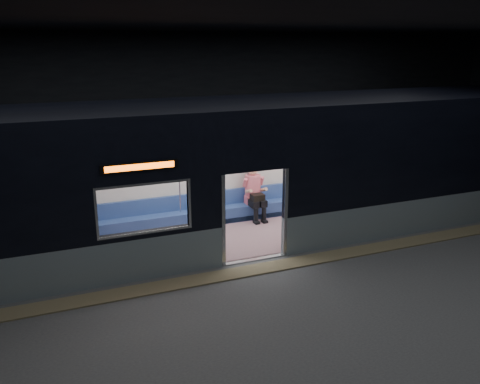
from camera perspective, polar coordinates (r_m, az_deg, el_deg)
station_floor at (r=10.59m, az=3.96°, el=-9.79°), size 24.00×14.00×0.01m
station_envelope at (r=9.55m, az=4.40°, el=10.36°), size 24.00×14.00×5.00m
tactile_strip at (r=11.03m, az=2.68°, el=-8.54°), size 22.80×0.50×0.03m
metro_car at (r=12.16m, az=-1.19°, el=3.01°), size 18.00×3.04×3.35m
passenger at (r=13.72m, az=1.57°, el=0.26°), size 0.48×0.79×1.49m
handbag at (r=13.53m, az=1.98°, el=-0.57°), size 0.42×0.39×0.17m
transit_map at (r=15.77m, az=14.23°, el=4.12°), size 0.89×0.03×0.58m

